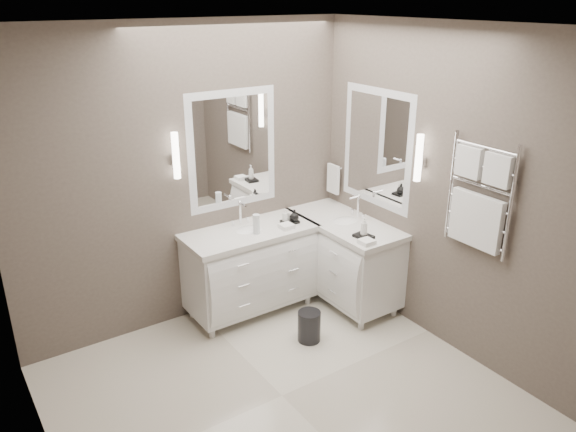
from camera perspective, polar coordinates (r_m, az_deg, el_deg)
floor at (r=4.53m, az=-0.61°, el=-17.83°), size 3.20×3.00×0.01m
ceiling at (r=3.50m, az=-0.80°, el=18.82°), size 3.20×3.00×0.01m
wall_back at (r=5.06m, az=-10.13°, el=3.75°), size 3.20×0.01×2.70m
wall_front at (r=2.84m, az=16.68°, el=-11.99°), size 3.20×0.01×2.70m
wall_left at (r=3.32m, az=-24.78°, el=-7.98°), size 0.01×3.00×2.70m
wall_right at (r=4.83m, az=15.43°, el=2.40°), size 0.01×3.00×2.70m
vanity_back at (r=5.35m, az=-3.87°, el=-5.00°), size 1.24×0.59×0.97m
vanity_right at (r=5.56m, az=5.67°, el=-3.96°), size 0.59×1.24×0.97m
mirror_back at (r=5.18m, az=-5.65°, el=6.70°), size 0.90×0.02×1.10m
mirror_right at (r=5.29m, az=9.00°, el=6.84°), size 0.02×0.90×1.10m
sconce_back at (r=4.88m, az=-11.32°, el=5.94°), size 0.06×0.06×0.40m
sconce_right at (r=4.84m, az=13.13°, el=5.68°), size 0.06×0.06×0.40m
towel_bar_corner at (r=5.78m, az=4.62°, el=3.83°), size 0.03×0.22×0.30m
towel_ladder at (r=4.54m, az=18.78°, el=1.36°), size 0.06×0.58×0.90m
waste_bin at (r=5.06m, az=2.16°, el=-11.12°), size 0.26×0.26×0.28m
amenity_tray_back at (r=5.33m, az=0.19°, el=-0.58°), size 0.17×0.13×0.02m
amenity_tray_right at (r=5.05m, az=7.68°, el=-2.06°), size 0.14×0.18×0.02m
water_bottle at (r=5.08m, az=-3.24°, el=-0.82°), size 0.08×0.08×0.18m
soap_bottle_a at (r=5.30m, az=-0.20°, el=0.12°), size 0.06×0.06×0.12m
soap_bottle_b at (r=5.30m, az=0.64°, el=0.07°), size 0.10×0.10×0.11m
soap_bottle_c at (r=5.02m, az=7.73°, el=-1.07°), size 0.06×0.06×0.16m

